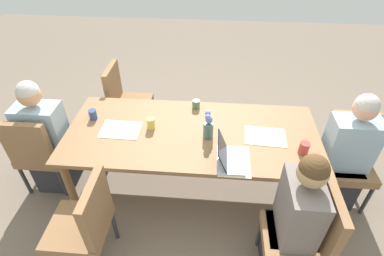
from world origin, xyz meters
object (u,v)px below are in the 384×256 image
at_px(person_near_left_near, 294,224).
at_px(laptop_near_left_near, 228,157).
at_px(dining_table, 192,138).
at_px(chair_near_right_mid, 85,222).
at_px(chair_near_left_near, 306,234).
at_px(flower_vase, 208,127).
at_px(chair_head_left_left_far, 39,150).
at_px(coffee_mug_near_left, 151,124).
at_px(coffee_mug_centre_left, 304,148).
at_px(chair_far_right_near, 125,99).
at_px(person_head_left_left_far, 48,143).
at_px(coffee_mug_centre_right, 93,115).
at_px(coffee_mug_near_right, 196,104).
at_px(person_head_right_left_mid, 344,158).
at_px(chair_head_right_left_mid, 347,154).

xyz_separation_m(person_near_left_near, laptop_near_left_near, (-0.49, 0.41, 0.24)).
relative_size(dining_table, chair_near_right_mid, 2.52).
bearing_deg(chair_near_left_near, flower_vase, 134.32).
height_order(person_near_left_near, chair_head_left_left_far, person_near_left_near).
xyz_separation_m(coffee_mug_near_left, coffee_mug_centre_left, (1.31, -0.22, 0.00)).
distance_m(chair_far_right_near, coffee_mug_near_left, 0.97).
bearing_deg(person_head_left_left_far, coffee_mug_centre_right, 21.04).
xyz_separation_m(coffee_mug_near_left, coffee_mug_centre_right, (-0.57, 0.10, -0.01)).
distance_m(chair_head_left_left_far, person_head_left_left_far, 0.10).
xyz_separation_m(person_head_left_left_far, coffee_mug_near_right, (1.39, 0.42, 0.24)).
distance_m(chair_near_left_near, laptop_near_left_near, 0.78).
height_order(chair_head_left_left_far, chair_far_right_near, same).
height_order(chair_near_right_mid, coffee_mug_centre_right, chair_near_right_mid).
bearing_deg(coffee_mug_near_right, laptop_near_left_near, -66.84).
distance_m(flower_vase, coffee_mug_near_right, 0.46).
height_order(person_head_right_left_mid, chair_head_left_left_far, person_head_right_left_mid).
height_order(person_near_left_near, coffee_mug_centre_right, person_near_left_near).
bearing_deg(chair_near_right_mid, person_head_right_left_mid, 21.40).
height_order(chair_near_left_near, person_head_left_left_far, person_head_left_left_far).
xyz_separation_m(chair_head_right_left_mid, coffee_mug_near_right, (-1.43, 0.32, 0.26)).
bearing_deg(chair_near_right_mid, coffee_mug_centre_left, 21.30).
relative_size(chair_far_right_near, chair_near_right_mid, 1.00).
bearing_deg(person_near_left_near, chair_head_right_left_mid, 51.90).
bearing_deg(person_near_left_near, chair_near_left_near, -38.76).
bearing_deg(coffee_mug_near_right, coffee_mug_centre_left, -31.88).
height_order(coffee_mug_near_left, coffee_mug_centre_left, same).
height_order(person_head_right_left_mid, coffee_mug_near_left, person_head_right_left_mid).
xyz_separation_m(chair_near_left_near, laptop_near_left_near, (-0.57, 0.47, 0.26)).
relative_size(person_near_left_near, person_head_left_left_far, 1.00).
distance_m(chair_head_right_left_mid, laptop_near_left_near, 1.22).
bearing_deg(chair_far_right_near, person_head_right_left_mid, -20.37).
xyz_separation_m(person_near_left_near, coffee_mug_near_left, (-1.19, 0.78, 0.25)).
bearing_deg(coffee_mug_centre_left, coffee_mug_near_right, 148.12).
xyz_separation_m(person_head_right_left_mid, laptop_near_left_near, (-1.07, -0.33, 0.24)).
relative_size(flower_vase, coffee_mug_near_right, 2.97).
bearing_deg(person_near_left_near, person_head_left_left_far, 162.07).
bearing_deg(chair_near_right_mid, coffee_mug_near_left, 68.02).
height_order(person_head_left_left_far, coffee_mug_centre_left, person_head_left_left_far).
bearing_deg(coffee_mug_near_right, person_head_right_left_mid, -16.08).
bearing_deg(chair_near_right_mid, coffee_mug_near_right, 58.99).
relative_size(chair_head_left_left_far, coffee_mug_near_left, 8.36).
distance_m(chair_near_left_near, person_head_right_left_mid, 0.94).
xyz_separation_m(person_head_right_left_mid, person_head_left_left_far, (-2.76, -0.03, 0.00)).
xyz_separation_m(dining_table, chair_near_right_mid, (-0.73, -0.84, -0.15)).
distance_m(chair_head_right_left_mid, chair_head_left_left_far, 2.89).
bearing_deg(person_near_left_near, coffee_mug_near_left, 146.79).
distance_m(chair_head_left_left_far, chair_far_right_near, 1.10).
xyz_separation_m(laptop_near_left_near, coffee_mug_near_left, (-0.69, 0.37, 0.01)).
distance_m(dining_table, chair_near_right_mid, 1.12).
xyz_separation_m(chair_head_left_left_far, coffee_mug_centre_left, (2.37, -0.08, 0.27)).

